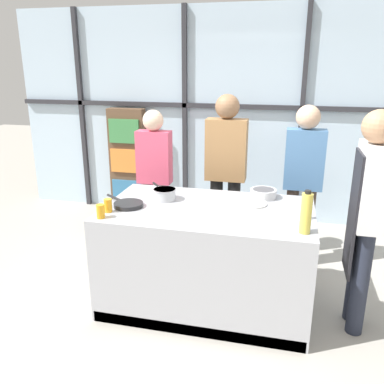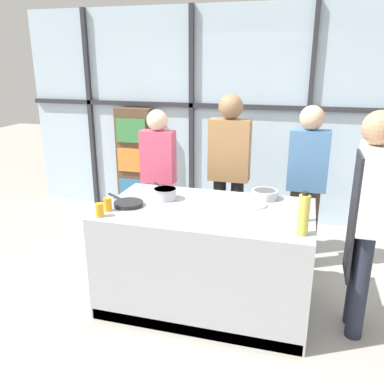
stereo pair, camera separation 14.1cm
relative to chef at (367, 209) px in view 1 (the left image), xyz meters
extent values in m
plane|color=#ADA89E|center=(-1.25, 0.06, -1.04)|extent=(18.00, 18.00, 0.00)
cube|color=silver|center=(-1.25, 2.31, 0.36)|extent=(6.40, 0.04, 2.80)
cube|color=#2D2D33|center=(-1.25, 2.26, 0.50)|extent=(6.40, 0.06, 0.06)
cube|color=#2D2D33|center=(-3.55, 2.26, 0.36)|extent=(0.06, 0.06, 2.80)
cube|color=#2D2D33|center=(-2.02, 2.26, 0.36)|extent=(0.06, 0.06, 2.80)
cube|color=#2D2D33|center=(-0.48, 2.26, 0.36)|extent=(0.06, 0.06, 2.80)
cube|color=brown|center=(-2.82, 2.13, -0.29)|extent=(0.52, 0.16, 1.49)
cube|color=teal|center=(-2.82, 2.03, -0.71)|extent=(0.43, 0.03, 0.33)
cube|color=orange|center=(-2.82, 2.03, -0.26)|extent=(0.43, 0.03, 0.33)
cube|color=#3D8447|center=(-2.82, 2.03, 0.16)|extent=(0.43, 0.03, 0.33)
cube|color=#A8AAB2|center=(-1.25, 0.06, -0.58)|extent=(1.78, 1.05, 0.91)
cube|color=black|center=(-1.80, 0.06, -0.13)|extent=(0.52, 0.52, 0.01)
cube|color=black|center=(-1.25, -0.45, -0.99)|extent=(1.74, 0.03, 0.10)
cylinder|color=#38383D|center=(-1.92, -0.07, -0.13)|extent=(0.13, 0.13, 0.01)
cylinder|color=#38383D|center=(-1.67, -0.07, -0.13)|extent=(0.13, 0.13, 0.01)
cylinder|color=#38383D|center=(-1.92, 0.18, -0.13)|extent=(0.13, 0.13, 0.01)
cylinder|color=#38383D|center=(-1.67, 0.18, -0.13)|extent=(0.13, 0.13, 0.01)
cylinder|color=#232838|center=(0.01, -0.09, -0.59)|extent=(0.13, 0.13, 0.89)
cylinder|color=#232838|center=(0.01, 0.09, -0.59)|extent=(0.13, 0.13, 0.89)
cube|color=white|center=(0.01, 0.00, 0.18)|extent=(0.19, 0.41, 0.64)
sphere|color=tan|center=(0.01, 0.00, 0.63)|extent=(0.25, 0.25, 0.25)
cube|color=black|center=(-0.10, 0.00, -0.05)|extent=(0.02, 0.35, 0.98)
cylinder|color=#47382D|center=(-1.96, 1.02, -0.63)|extent=(0.12, 0.12, 0.81)
cylinder|color=#47382D|center=(-2.13, 1.02, -0.63)|extent=(0.12, 0.12, 0.81)
cube|color=#DB4C6B|center=(-2.05, 1.02, 0.06)|extent=(0.38, 0.17, 0.58)
sphere|color=beige|center=(-2.05, 1.02, 0.47)|extent=(0.23, 0.23, 0.23)
cylinder|color=black|center=(-1.15, 1.02, -0.59)|extent=(0.14, 0.14, 0.90)
cylinder|color=black|center=(-1.34, 1.02, -0.59)|extent=(0.14, 0.14, 0.90)
cube|color=#A37547|center=(-1.25, 1.02, 0.19)|extent=(0.43, 0.19, 0.65)
sphere|color=#8C6647|center=(-1.25, 1.02, 0.63)|extent=(0.25, 0.25, 0.25)
cylinder|color=#47382D|center=(-0.36, 1.02, -0.61)|extent=(0.12, 0.12, 0.85)
cylinder|color=#47382D|center=(-0.54, 1.02, -0.61)|extent=(0.12, 0.12, 0.85)
cube|color=#4C7AAD|center=(-0.45, 1.02, 0.13)|extent=(0.39, 0.18, 0.61)
sphere|color=#D8AD8C|center=(-0.45, 1.02, 0.55)|extent=(0.24, 0.24, 0.24)
cylinder|color=#232326|center=(-1.92, -0.07, -0.10)|extent=(0.25, 0.25, 0.04)
cylinder|color=#B26B2D|center=(-1.92, -0.07, -0.09)|extent=(0.20, 0.20, 0.01)
cylinder|color=#232326|center=(-2.11, 0.06, -0.09)|extent=(0.18, 0.13, 0.02)
cylinder|color=silver|center=(-1.67, 0.18, -0.07)|extent=(0.20, 0.20, 0.10)
cylinder|color=silver|center=(-1.67, 0.18, -0.02)|extent=(0.21, 0.21, 0.01)
cylinder|color=black|center=(-1.79, 0.33, -0.04)|extent=(0.13, 0.15, 0.02)
cylinder|color=white|center=(-0.90, 0.24, -0.11)|extent=(0.27, 0.27, 0.01)
cylinder|color=silver|center=(-0.81, 0.45, -0.08)|extent=(0.24, 0.24, 0.08)
cylinder|color=#4C4C51|center=(-0.81, 0.45, -0.05)|extent=(0.20, 0.20, 0.01)
cylinder|color=#E0CC4C|center=(-0.46, -0.29, 0.03)|extent=(0.08, 0.08, 0.30)
cylinder|color=black|center=(-0.46, -0.29, 0.19)|extent=(0.04, 0.04, 0.02)
cylinder|color=#332319|center=(-0.45, -0.01, -0.05)|extent=(0.04, 0.04, 0.14)
sphere|color=#B2B2B7|center=(-0.45, -0.01, 0.03)|extent=(0.03, 0.03, 0.03)
cylinder|color=orange|center=(-2.04, -0.36, -0.07)|extent=(0.07, 0.07, 0.11)
cylinder|color=orange|center=(-2.04, -0.22, -0.07)|extent=(0.07, 0.07, 0.11)
camera|label=1|loc=(-0.62, -3.14, 1.08)|focal=38.00mm
camera|label=2|loc=(-0.49, -3.10, 1.08)|focal=38.00mm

